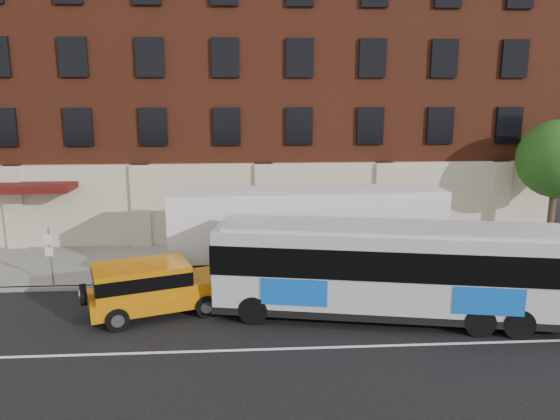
{
  "coord_description": "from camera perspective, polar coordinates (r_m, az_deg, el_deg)",
  "views": [
    {
      "loc": [
        -0.9,
        -14.42,
        7.58
      ],
      "look_at": [
        0.39,
        5.5,
        3.19
      ],
      "focal_mm": 34.59,
      "sensor_mm": 36.0,
      "label": 1
    }
  ],
  "objects": [
    {
      "name": "ground",
      "position": [
        16.31,
        -0.13,
        -15.29
      ],
      "size": [
        120.0,
        120.0,
        0.0
      ],
      "primitive_type": "plane",
      "color": "black",
      "rests_on": "ground"
    },
    {
      "name": "sidewalk",
      "position": [
        24.61,
        -1.45,
        -5.37
      ],
      "size": [
        60.0,
        6.0,
        0.15
      ],
      "primitive_type": "cube",
      "color": "gray",
      "rests_on": "ground"
    },
    {
      "name": "kerb",
      "position": [
        21.77,
        -1.13,
        -7.77
      ],
      "size": [
        60.0,
        0.25,
        0.15
      ],
      "primitive_type": "cube",
      "color": "gray",
      "rests_on": "ground"
    },
    {
      "name": "lane_line",
      "position": [
        16.75,
        -0.24,
        -14.48
      ],
      "size": [
        60.0,
        0.12,
        0.01
      ],
      "primitive_type": "cube",
      "color": "silver",
      "rests_on": "ground"
    },
    {
      "name": "building",
      "position": [
        31.35,
        -2.14,
        12.39
      ],
      "size": [
        30.0,
        12.1,
        15.0
      ],
      "color": "#5F2616",
      "rests_on": "sidewalk"
    },
    {
      "name": "sign_pole",
      "position": [
        22.76,
        -23.13,
        -4.25
      ],
      "size": [
        0.3,
        0.2,
        2.5
      ],
      "color": "gray",
      "rests_on": "ground"
    },
    {
      "name": "street_tree",
      "position": [
        28.1,
        27.32,
        4.53
      ],
      "size": [
        3.6,
        3.6,
        6.2
      ],
      "color": "#332619",
      "rests_on": "sidewalk"
    },
    {
      "name": "city_bus",
      "position": [
        18.62,
        11.64,
        -5.98
      ],
      "size": [
        12.11,
        4.75,
        3.25
      ],
      "color": "#B7BAC2",
      "rests_on": "ground"
    },
    {
      "name": "yellow_suv",
      "position": [
        19.26,
        -13.52,
        -7.75
      ],
      "size": [
        4.97,
        3.26,
        1.85
      ],
      "color": "#CF7209",
      "rests_on": "ground"
    },
    {
      "name": "shipping_container",
      "position": [
        22.2,
        2.88,
        -2.62
      ],
      "size": [
        11.2,
        2.72,
        3.71
      ],
      "color": "black",
      "rests_on": "ground"
    }
  ]
}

